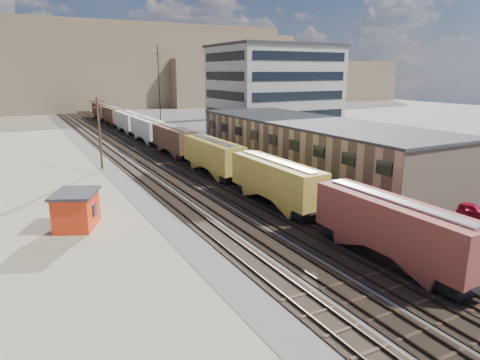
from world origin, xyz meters
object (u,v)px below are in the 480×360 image
freight_train (159,133)px  maintenance_shed (76,209)px  parked_car_red (470,211)px  utility_pole_north (99,132)px  parked_car_blue (282,142)px

freight_train → maintenance_shed: bearing=-118.0°
freight_train → parked_car_red: size_ratio=27.97×
freight_train → utility_pole_north: utility_pole_north is taller
freight_train → maintenance_shed: freight_train is taller
freight_train → utility_pole_north: size_ratio=11.97×
parked_car_red → parked_car_blue: parked_car_blue is taller
parked_car_blue → parked_car_red: bearing=-134.4°
maintenance_shed → parked_car_blue: (39.06, 26.51, -0.81)m
parked_car_blue → utility_pole_north: bearing=150.6°
maintenance_shed → parked_car_red: maintenance_shed is taller
freight_train → maintenance_shed: 39.84m
freight_train → maintenance_shed: (-18.72, -35.15, -1.13)m
parked_car_blue → maintenance_shed: bearing=178.6°
utility_pole_north → parked_car_red: utility_pole_north is taller
freight_train → parked_car_blue: (20.33, -8.63, -1.94)m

